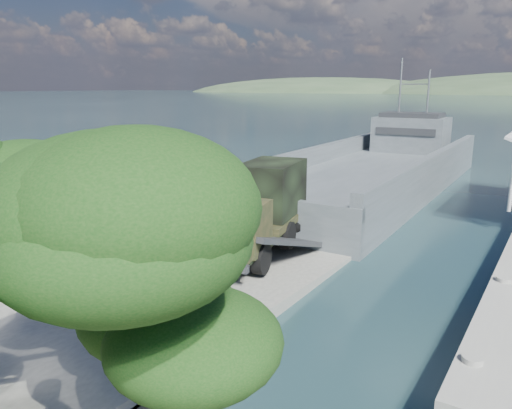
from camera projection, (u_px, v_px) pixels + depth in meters
The scene contains 6 objects.
ground at pixel (170, 285), 19.76m from camera, with size 1400.00×1400.00×0.00m, color #18333B.
boat_ramp at pixel (152, 287), 18.88m from camera, with size 10.00×18.00×0.50m, color slate.
shoreline_rocks at pixel (78, 254), 23.39m from camera, with size 3.20×5.60×0.90m, color #565754, non-canonical shape.
landing_craft at pixel (372, 179), 37.42m from camera, with size 9.97×37.13×10.97m.
military_truck at pixel (261, 209), 22.13m from camera, with size 3.94×8.42×3.76m.
soldier at pixel (75, 242), 20.59m from camera, with size 0.65×0.43×1.79m, color black.
Camera 1 is at (12.75, -13.81, 7.67)m, focal length 35.00 mm.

